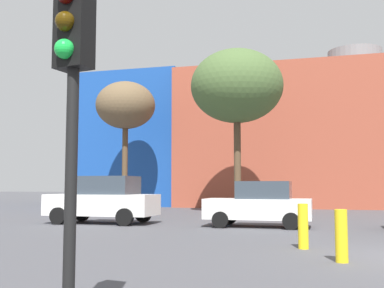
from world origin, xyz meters
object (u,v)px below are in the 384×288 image
object	(u,v)px
parked_car_1	(260,204)
bare_tree_2	(237,87)
traffic_light_near_left	(72,72)
parked_car_0	(104,200)
bollard_yellow_1	(303,226)
bollard_yellow_0	(341,236)
bare_tree_1	(126,106)

from	to	relation	value
parked_car_1	bare_tree_2	size ratio (longest dim) A/B	0.42
traffic_light_near_left	parked_car_0	bearing A→B (deg)	-145.15
parked_car_1	bollard_yellow_1	distance (m)	6.01
parked_car_0	parked_car_1	distance (m)	6.18
traffic_light_near_left	bollard_yellow_1	world-z (taller)	traffic_light_near_left
parked_car_0	traffic_light_near_left	distance (m)	14.53
parked_car_0	bollard_yellow_1	bearing A→B (deg)	144.09
parked_car_1	traffic_light_near_left	distance (m)	13.25
parked_car_1	bollard_yellow_0	size ratio (longest dim) A/B	3.74
parked_car_0	bollard_yellow_1	xyz separation A→B (m)	(7.93, -5.74, -0.40)
traffic_light_near_left	bollard_yellow_0	size ratio (longest dim) A/B	3.49
bare_tree_2	parked_car_1	bearing A→B (deg)	-74.70
parked_car_1	bollard_yellow_1	bearing A→B (deg)	106.98
bare_tree_2	bare_tree_1	bearing A→B (deg)	159.44
traffic_light_near_left	bare_tree_1	world-z (taller)	bare_tree_1
traffic_light_near_left	bollard_yellow_1	bearing A→B (deg)	175.65
parked_car_1	bare_tree_2	bearing A→B (deg)	-74.70
parked_car_1	bollard_yellow_0	bearing A→B (deg)	108.56
parked_car_0	bollard_yellow_0	distance (m)	11.56
bare_tree_1	bollard_yellow_0	bearing A→B (deg)	-55.81
bare_tree_2	bollard_yellow_1	distance (m)	15.65
parked_car_0	traffic_light_near_left	bearing A→B (deg)	114.54
bollard_yellow_1	parked_car_0	bearing A→B (deg)	144.09
bare_tree_2	traffic_light_near_left	bearing A→B (deg)	-84.58
parked_car_1	traffic_light_near_left	size ratio (longest dim) A/B	1.07
bare_tree_1	bare_tree_2	xyz separation A→B (m)	(7.85, -2.94, 0.24)
parked_car_1	bare_tree_2	distance (m)	10.28
parked_car_0	parked_car_1	world-z (taller)	parked_car_0
bare_tree_1	bare_tree_2	distance (m)	8.39
bollard_yellow_0	traffic_light_near_left	bearing A→B (deg)	-116.18
traffic_light_near_left	bollard_yellow_0	distance (m)	6.53
bare_tree_2	bollard_yellow_0	size ratio (longest dim) A/B	8.82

